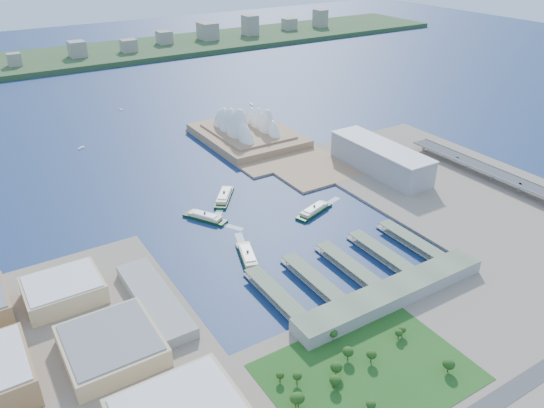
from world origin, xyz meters
TOP-DOWN VIEW (x-y plane):
  - ground at (0.00, 0.00)m, footprint 3000.00×3000.00m
  - west_land at (-250.00, -105.00)m, footprint 220.00×390.00m
  - south_land at (0.00, -210.00)m, footprint 720.00×180.00m
  - east_land at (240.00, -50.00)m, footprint 240.00×500.00m
  - peninsula at (107.50, 260.00)m, footprint 135.00×220.00m
  - far_shore at (0.00, 980.00)m, footprint 2200.00×260.00m
  - opera_house at (105.00, 280.00)m, footprint 134.00×180.00m
  - toaster_building at (195.00, 80.00)m, footprint 45.00×155.00m
  - expressway at (300.00, -60.00)m, footprint 26.00×340.00m
  - west_buildings at (-250.00, -70.00)m, footprint 200.00×280.00m
  - ferry_wharves at (14.00, -75.00)m, footprint 184.00×90.00m
  - terminal_building at (15.00, -135.00)m, footprint 200.00×28.00m
  - park at (-60.00, -190.00)m, footprint 150.00×110.00m
  - far_skyline at (0.00, 960.00)m, footprint 1900.00×140.00m
  - ferry_a at (-60.56, 87.54)m, footprint 38.81×52.57m
  - ferry_b at (-18.33, 121.53)m, footprint 46.99×54.35m
  - ferry_c at (-59.24, -8.16)m, footprint 31.25×58.42m
  - ferry_d at (54.03, 34.70)m, footprint 56.24×30.76m
  - boat_b at (-124.12, 380.71)m, footprint 10.84×8.44m
  - boat_c at (200.08, 432.41)m, footprint 7.23×13.50m
  - boat_e at (-15.49, 530.63)m, footprint 3.08×9.42m
  - car_b at (296.00, -61.97)m, footprint 1.33×3.81m
  - car_c at (296.00, 35.85)m, footprint 1.76×4.34m

SIDE VIEW (x-z plane):
  - ground at x=0.00m, z-range 0.00..0.00m
  - boat_e at x=-15.49m, z-range 0.00..2.30m
  - boat_b at x=-124.12m, z-range 0.00..2.82m
  - boat_c at x=200.08m, z-range 0.00..2.92m
  - west_land at x=-250.00m, z-range 0.00..3.00m
  - south_land at x=0.00m, z-range 0.00..3.00m
  - east_land at x=240.00m, z-range 0.00..3.00m
  - peninsula at x=107.50m, z-range 0.00..3.00m
  - ferry_wharves at x=14.00m, z-range 0.00..9.30m
  - ferry_a at x=-60.56m, z-range 0.00..10.05m
  - ferry_d at x=54.03m, z-range 0.00..10.34m
  - ferry_c at x=-59.24m, z-range 0.00..10.73m
  - ferry_b at x=-18.33m, z-range 0.00..10.88m
  - far_shore at x=0.00m, z-range 0.00..12.00m
  - expressway at x=300.00m, z-range 3.00..14.85m
  - terminal_building at x=15.00m, z-range 3.00..15.00m
  - park at x=-60.00m, z-range 3.00..19.00m
  - car_b at x=296.00m, z-range 14.85..16.10m
  - car_c at x=296.00m, z-range 14.85..16.11m
  - west_buildings at x=-250.00m, z-range 3.00..30.00m
  - toaster_building at x=195.00m, z-range 3.00..38.00m
  - opera_house at x=105.00m, z-range 3.00..61.00m
  - far_skyline at x=0.00m, z-range 12.00..67.00m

